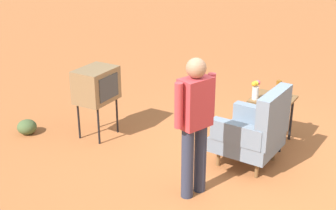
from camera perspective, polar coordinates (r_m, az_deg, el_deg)
name	(u,v)px	position (r m, az deg, el deg)	size (l,w,h in m)	color
ground_plane	(252,173)	(5.98, 10.42, -8.22)	(60.00, 60.00, 0.00)	#AD6033
armchair	(255,130)	(5.93, 10.77, -3.07)	(0.82, 0.82, 1.06)	brown
side_table	(272,105)	(6.58, 12.79, 0.00)	(0.56, 0.56, 0.67)	black
tv_on_stand	(96,85)	(6.62, -8.87, 2.41)	(0.60, 0.46, 1.03)	black
person_standing	(195,120)	(5.05, 3.35, -1.84)	(0.54, 0.33, 1.64)	#2D3347
bottle_tall_amber	(278,91)	(6.39, 13.49, 1.70)	(0.07, 0.07, 0.30)	brown
bottle_short_clear	(281,90)	(6.60, 13.85, 1.85)	(0.06, 0.06, 0.20)	silver
flower_vase	(256,89)	(6.41, 10.80, 1.96)	(0.15, 0.10, 0.27)	silver
shrub_mid	(27,127)	(7.16, -17.07, -2.61)	(0.29, 0.29, 0.22)	#475B33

